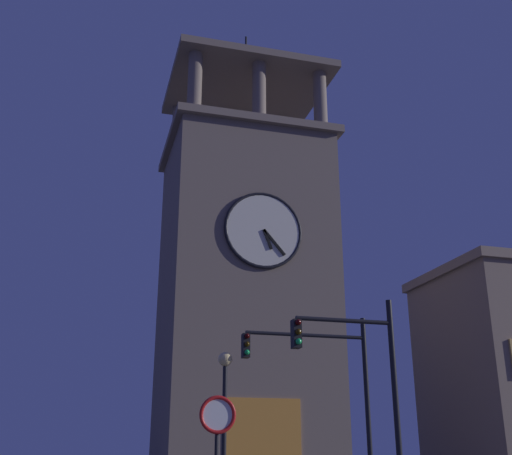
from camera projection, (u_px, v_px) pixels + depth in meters
name	position (u px, v px, depth m)	size (l,w,h in m)	color
clocktower	(245.00, 296.00, 31.17)	(8.39, 7.30, 24.33)	#75665B
traffic_signal_near	(328.00, 382.00, 20.03)	(4.21, 0.41, 6.08)	black
traffic_signal_mid	(364.00, 377.00, 16.67)	(2.93, 0.41, 5.87)	black
street_lamp	(225.00, 399.00, 19.14)	(0.44, 0.44, 4.81)	black
no_horn_sign	(217.00, 428.00, 13.05)	(0.78, 0.14, 3.00)	black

